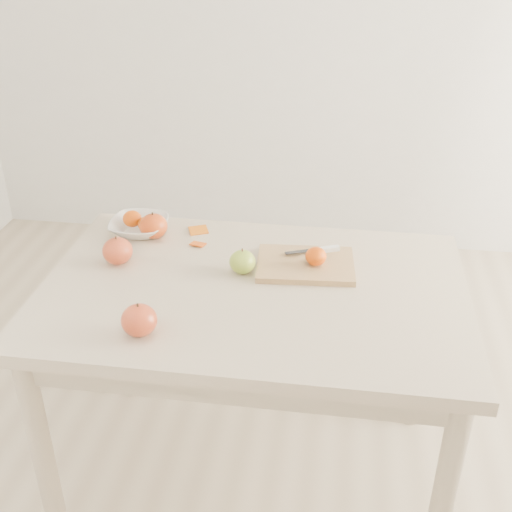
# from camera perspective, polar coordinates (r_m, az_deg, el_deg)

# --- Properties ---
(ground) EXTENTS (3.50, 3.50, 0.00)m
(ground) POSITION_cam_1_polar(r_m,az_deg,el_deg) (2.30, -0.19, -18.79)
(ground) COLOR #C6B293
(ground) RESTS_ON ground
(table) EXTENTS (1.20, 0.80, 0.75)m
(table) POSITION_cam_1_polar(r_m,az_deg,el_deg) (1.87, -0.22, -5.28)
(table) COLOR #C8B297
(table) RESTS_ON ground
(cutting_board) EXTENTS (0.30, 0.23, 0.02)m
(cutting_board) POSITION_cam_1_polar(r_m,az_deg,el_deg) (1.90, 4.42, -0.76)
(cutting_board) COLOR #AC8256
(cutting_board) RESTS_ON table
(board_tangerine) EXTENTS (0.06, 0.06, 0.05)m
(board_tangerine) POSITION_cam_1_polar(r_m,az_deg,el_deg) (1.88, 5.35, -0.02)
(board_tangerine) COLOR #D04607
(board_tangerine) RESTS_ON cutting_board
(fruit_bowl) EXTENTS (0.19, 0.19, 0.05)m
(fruit_bowl) POSITION_cam_1_polar(r_m,az_deg,el_deg) (2.12, -10.34, 2.59)
(fruit_bowl) COLOR white
(fruit_bowl) RESTS_ON table
(bowl_tangerine_near) EXTENTS (0.06, 0.06, 0.05)m
(bowl_tangerine_near) POSITION_cam_1_polar(r_m,az_deg,el_deg) (2.13, -10.95, 3.28)
(bowl_tangerine_near) COLOR #C75E07
(bowl_tangerine_near) RESTS_ON fruit_bowl
(bowl_tangerine_far) EXTENTS (0.05, 0.05, 0.05)m
(bowl_tangerine_far) POSITION_cam_1_polar(r_m,az_deg,el_deg) (2.09, -9.73, 2.83)
(bowl_tangerine_far) COLOR #CB4207
(bowl_tangerine_far) RESTS_ON fruit_bowl
(orange_peel_a) EXTENTS (0.07, 0.07, 0.01)m
(orange_peel_a) POSITION_cam_1_polar(r_m,az_deg,el_deg) (2.11, -5.14, 2.19)
(orange_peel_a) COLOR orange
(orange_peel_a) RESTS_ON table
(orange_peel_b) EXTENTS (0.05, 0.04, 0.01)m
(orange_peel_b) POSITION_cam_1_polar(r_m,az_deg,el_deg) (2.03, -5.19, 1.00)
(orange_peel_b) COLOR #CB4B0E
(orange_peel_b) RESTS_ON table
(paring_knife) EXTENTS (0.17, 0.07, 0.01)m
(paring_knife) POSITION_cam_1_polar(r_m,az_deg,el_deg) (1.96, 5.96, 0.57)
(paring_knife) COLOR white
(paring_knife) RESTS_ON cutting_board
(apple_green) EXTENTS (0.08, 0.08, 0.07)m
(apple_green) POSITION_cam_1_polar(r_m,az_deg,el_deg) (1.86, -1.22, -0.51)
(apple_green) COLOR #5B8D17
(apple_green) RESTS_ON table
(apple_red_b) EXTENTS (0.09, 0.09, 0.08)m
(apple_red_b) POSITION_cam_1_polar(r_m,az_deg,el_deg) (1.95, -12.21, 0.45)
(apple_red_b) COLOR maroon
(apple_red_b) RESTS_ON table
(apple_red_a) EXTENTS (0.09, 0.09, 0.08)m
(apple_red_a) POSITION_cam_1_polar(r_m,az_deg,el_deg) (2.08, -9.10, 2.64)
(apple_red_a) COLOR #971103
(apple_red_a) RESTS_ON table
(apple_red_c) EXTENTS (0.09, 0.09, 0.08)m
(apple_red_c) POSITION_cam_1_polar(r_m,az_deg,el_deg) (1.63, -10.35, -5.63)
(apple_red_c) COLOR maroon
(apple_red_c) RESTS_ON table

